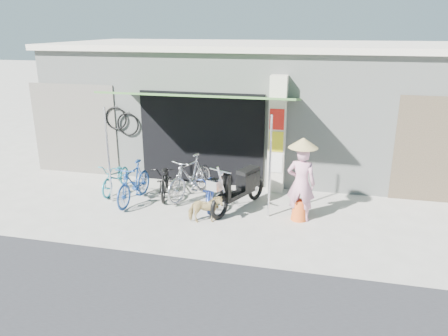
% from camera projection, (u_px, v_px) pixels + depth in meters
% --- Properties ---
extents(ground, '(80.00, 80.00, 0.00)m').
position_uv_depth(ground, '(222.00, 226.00, 9.49)').
color(ground, '#B0AA9F').
rests_on(ground, ground).
extents(bicycle_shop, '(12.30, 5.30, 3.66)m').
position_uv_depth(bicycle_shop, '(260.00, 103.00, 13.62)').
color(bicycle_shop, '#9A9F97').
rests_on(bicycle_shop, ground).
extents(shop_pillar, '(0.42, 0.44, 3.00)m').
position_uv_depth(shop_pillar, '(277.00, 135.00, 11.09)').
color(shop_pillar, beige).
rests_on(shop_pillar, ground).
extents(awning, '(4.60, 1.88, 2.72)m').
position_uv_depth(awning, '(201.00, 98.00, 10.40)').
color(awning, '#37612B').
rests_on(awning, ground).
extents(neighbour_left, '(2.60, 0.06, 2.60)m').
position_uv_depth(neighbour_left, '(75.00, 129.00, 12.57)').
color(neighbour_left, '#6B665B').
rests_on(neighbour_left, ground).
extents(bike_teal, '(0.55, 1.51, 0.79)m').
position_uv_depth(bike_teal, '(116.00, 177.00, 11.37)').
color(bike_teal, '#1C7281').
rests_on(bike_teal, ground).
extents(bike_blue, '(0.56, 1.70, 1.01)m').
position_uv_depth(bike_blue, '(134.00, 183.00, 10.63)').
color(bike_blue, navy).
rests_on(bike_blue, ground).
extents(bike_black, '(0.99, 1.71, 0.85)m').
position_uv_depth(bike_black, '(165.00, 179.00, 11.10)').
color(bike_black, black).
rests_on(bike_black, ground).
extents(bike_silver, '(1.07, 1.89, 1.10)m').
position_uv_depth(bike_silver, '(190.00, 177.00, 10.91)').
color(bike_silver, '#A7A6AB').
rests_on(bike_silver, ground).
extents(bike_navy, '(0.80, 1.62, 0.81)m').
position_uv_depth(bike_navy, '(211.00, 189.00, 10.48)').
color(bike_navy, '#223D9E').
rests_on(bike_navy, ground).
extents(street_dog, '(0.82, 0.58, 0.63)m').
position_uv_depth(street_dog, '(205.00, 209.00, 9.58)').
color(street_dog, tan).
rests_on(street_dog, ground).
extents(moped, '(1.03, 1.92, 1.15)m').
position_uv_depth(moped, '(240.00, 187.00, 10.27)').
color(moped, black).
rests_on(moped, ground).
extents(nun, '(0.66, 0.64, 1.90)m').
position_uv_depth(nun, '(301.00, 181.00, 9.54)').
color(nun, '#D08CA4').
rests_on(nun, ground).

